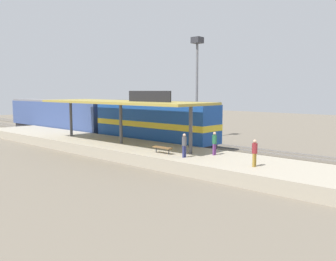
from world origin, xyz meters
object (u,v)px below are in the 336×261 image
platform_bench (162,148)px  passenger_carriage_single (57,116)px  person_waiting (184,144)px  freight_car (139,121)px  person_walking (214,142)px  light_mast (197,66)px  locomotive (154,123)px  person_boarding (255,152)px

platform_bench → passenger_carriage_single: 25.56m
passenger_carriage_single → person_waiting: size_ratio=11.70×
platform_bench → freight_car: freight_car is taller
person_walking → passenger_carriage_single: bearing=82.1°
passenger_carriage_single → person_walking: bearing=-97.9°
freight_car → person_walking: 19.06m
light_mast → person_waiting: (-13.92, -9.69, -6.54)m
freight_car → light_mast: 9.58m
freight_car → light_mast: (3.20, -6.35, 6.43)m
platform_bench → person_waiting: bearing=-93.1°
freight_car → person_walking: freight_car is taller
light_mast → passenger_carriage_single: bearing=114.2°
platform_bench → person_walking: size_ratio=0.99×
locomotive → passenger_carriage_single: 18.00m
freight_car → locomotive: bearing=-123.4°
passenger_carriage_single → platform_bench: bearing=-103.6°
freight_car → person_walking: size_ratio=7.02×
person_boarding → person_waiting: bearing=95.7°
light_mast → locomotive: bearing=-175.4°
locomotive → light_mast: size_ratio=1.23×
locomotive → freight_car: 8.37m
person_waiting → freight_car: bearing=56.2°
light_mast → person_waiting: light_mast is taller
passenger_carriage_single → light_mast: 19.99m
freight_car → person_boarding: bearing=-115.6°
locomotive → freight_car: bearing=56.6°
freight_car → person_boarding: freight_car is taller
locomotive → person_waiting: (-6.12, -9.07, -0.56)m
platform_bench → person_waiting: person_waiting is taller
person_waiting → person_walking: 2.45m
locomotive → freight_car: (4.60, 6.97, -0.44)m
person_waiting → person_walking: bearing=-24.6°
person_waiting → person_boarding: bearing=-84.3°
platform_bench → locomotive: size_ratio=0.12×
passenger_carriage_single → person_waiting: (-6.12, -27.07, -0.46)m
platform_bench → freight_car: size_ratio=0.14×
person_walking → person_boarding: same height
locomotive → person_boarding: locomotive is taller
person_walking → person_boarding: size_ratio=1.00×
passenger_carriage_single → person_walking: (-3.89, -28.09, -0.46)m
passenger_carriage_single → light_mast: (7.80, -17.37, 6.08)m
light_mast → person_waiting: bearing=-145.2°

